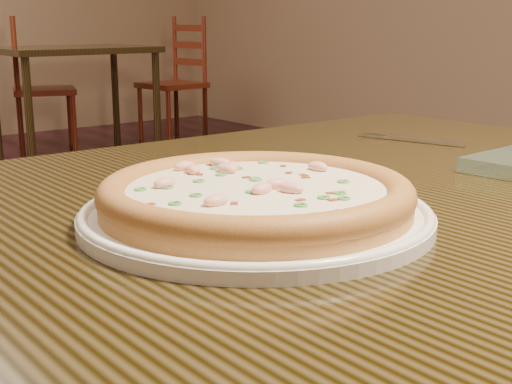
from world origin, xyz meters
TOP-DOWN VIEW (x-y plane):
  - hero_table at (0.09, -0.78)m, footprint 1.20×0.80m
  - plate at (-0.03, -0.83)m, footprint 0.33×0.33m
  - pizza at (-0.03, -0.83)m, footprint 0.29×0.29m
  - fork at (0.44, -0.63)m, footprint 0.06×0.17m
  - bg_table_right at (1.64, 3.22)m, footprint 1.00×0.70m
  - chair_c at (1.53, 3.64)m, footprint 0.54×0.54m
  - chair_d at (2.59, 3.44)m, footprint 0.46×0.46m

SIDE VIEW (x-z plane):
  - chair_c at x=1.53m, z-range -0.04..0.91m
  - chair_d at x=2.59m, z-range -0.04..0.91m
  - hero_table at x=0.09m, z-range 0.28..1.03m
  - bg_table_right at x=1.64m, z-range 0.28..1.03m
  - fork at x=0.44m, z-range 0.75..0.75m
  - plate at x=-0.03m, z-range 0.75..0.77m
  - pizza at x=-0.03m, z-range 0.76..0.79m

